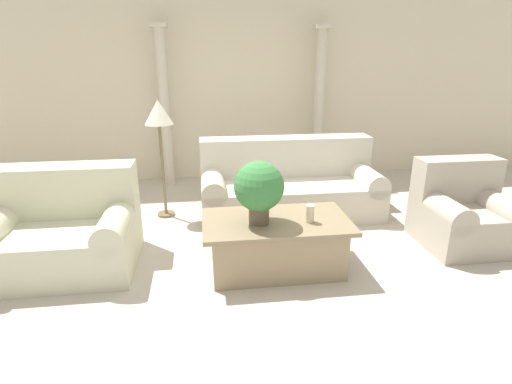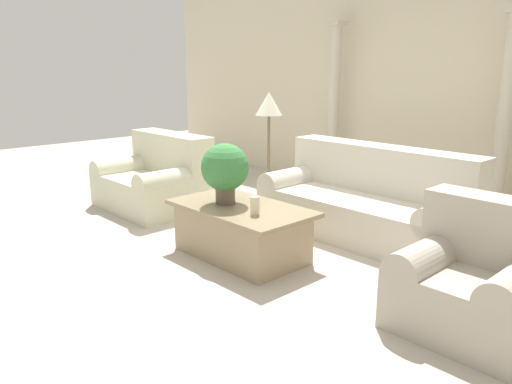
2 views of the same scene
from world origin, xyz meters
name	(u,v)px [view 2 (image 2 of 2)]	position (x,y,z in m)	size (l,w,h in m)	color
ground_plane	(263,245)	(0.00, 0.00, 0.00)	(16.00, 16.00, 0.00)	#BCB2A3
wall_back	(417,76)	(0.00, 2.72, 1.60)	(10.00, 0.06, 3.20)	beige
sofa_long	(367,201)	(0.49, 1.03, 0.35)	(2.18, 0.97, 0.91)	beige
loveseat	(156,179)	(-1.90, -0.02, 0.36)	(1.33, 0.97, 0.91)	beige
coffee_table	(241,231)	(0.08, -0.36, 0.25)	(1.33, 0.76, 0.49)	#998466
potted_plant	(225,169)	(-0.09, -0.41, 0.81)	(0.44, 0.44, 0.56)	brown
pillar_candle	(255,206)	(0.36, -0.45, 0.57)	(0.08, 0.08, 0.16)	beige
floor_lamp	(269,110)	(-1.05, 1.10, 1.19)	(0.33, 0.33, 1.42)	brown
column_left	(334,105)	(-1.09, 2.42, 1.18)	(0.23, 0.23, 2.32)	beige
column_right	(505,117)	(1.24, 2.42, 1.18)	(0.23, 0.23, 2.32)	beige
armchair	(475,279)	(2.12, -0.10, 0.35)	(0.89, 0.81, 0.87)	#ADA393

